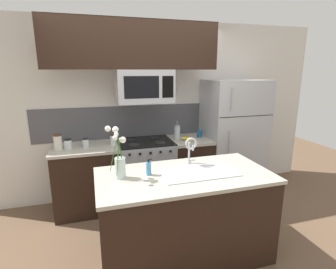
% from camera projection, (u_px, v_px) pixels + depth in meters
% --- Properties ---
extents(ground_plane, '(10.00, 10.00, 0.00)m').
position_uv_depth(ground_plane, '(163.00, 236.00, 3.08)').
color(ground_plane, brown).
extents(rear_partition, '(5.20, 0.10, 2.60)m').
position_uv_depth(rear_partition, '(159.00, 110.00, 4.05)').
color(rear_partition, silver).
rests_on(rear_partition, ground).
extents(splash_band, '(3.05, 0.01, 0.48)m').
position_uv_depth(splash_band, '(141.00, 121.00, 3.95)').
color(splash_band, '#4C4C51').
rests_on(splash_band, rear_partition).
extents(back_counter_left, '(0.89, 0.65, 0.91)m').
position_uv_depth(back_counter_left, '(88.00, 179.00, 3.59)').
color(back_counter_left, black).
rests_on(back_counter_left, ground).
extents(back_counter_right, '(0.60, 0.65, 0.91)m').
position_uv_depth(back_counter_right, '(189.00, 167.00, 4.00)').
color(back_counter_right, black).
rests_on(back_counter_right, ground).
extents(stove_range, '(0.76, 0.64, 0.93)m').
position_uv_depth(stove_range, '(146.00, 172.00, 3.81)').
color(stove_range, '#A8AAAF').
rests_on(stove_range, ground).
extents(microwave, '(0.74, 0.40, 0.43)m').
position_uv_depth(microwave, '(144.00, 86.00, 3.50)').
color(microwave, '#A8AAAF').
extents(upper_cabinet_band, '(2.19, 0.34, 0.60)m').
position_uv_depth(upper_cabinet_band, '(133.00, 45.00, 3.31)').
color(upper_cabinet_band, black).
extents(refrigerator, '(0.89, 0.74, 1.76)m').
position_uv_depth(refrigerator, '(232.00, 137.00, 4.12)').
color(refrigerator, '#A8AAAF').
rests_on(refrigerator, ground).
extents(storage_jar_tall, '(0.10, 0.10, 0.20)m').
position_uv_depth(storage_jar_tall, '(58.00, 142.00, 3.34)').
color(storage_jar_tall, silver).
rests_on(storage_jar_tall, back_counter_left).
extents(storage_jar_medium, '(0.10, 0.10, 0.13)m').
position_uv_depth(storage_jar_medium, '(68.00, 144.00, 3.38)').
color(storage_jar_medium, silver).
rests_on(storage_jar_medium, back_counter_left).
extents(storage_jar_short, '(0.09, 0.09, 0.11)m').
position_uv_depth(storage_jar_short, '(86.00, 143.00, 3.47)').
color(storage_jar_short, silver).
rests_on(storage_jar_short, back_counter_left).
extents(storage_jar_squat, '(0.09, 0.09, 0.14)m').
position_uv_depth(storage_jar_squat, '(114.00, 139.00, 3.57)').
color(storage_jar_squat, silver).
rests_on(storage_jar_squat, back_counter_left).
extents(banana_bunch, '(0.19, 0.12, 0.08)m').
position_uv_depth(banana_bunch, '(187.00, 139.00, 3.81)').
color(banana_bunch, yellow).
rests_on(banana_bunch, back_counter_right).
extents(french_press, '(0.09, 0.09, 0.27)m').
position_uv_depth(french_press, '(177.00, 132.00, 3.87)').
color(french_press, silver).
rests_on(french_press, back_counter_right).
extents(coffee_tin, '(0.08, 0.08, 0.11)m').
position_uv_depth(coffee_tin, '(199.00, 133.00, 3.97)').
color(coffee_tin, '#1E5184').
rests_on(coffee_tin, back_counter_right).
extents(island_counter, '(1.71, 0.87, 0.91)m').
position_uv_depth(island_counter, '(184.00, 215.00, 2.69)').
color(island_counter, black).
rests_on(island_counter, ground).
extents(kitchen_sink, '(0.76, 0.44, 0.16)m').
position_uv_depth(kitchen_sink, '(198.00, 178.00, 2.63)').
color(kitchen_sink, '#ADAFB5').
rests_on(kitchen_sink, island_counter).
extents(sink_faucet, '(0.14, 0.14, 0.31)m').
position_uv_depth(sink_faucet, '(191.00, 147.00, 2.77)').
color(sink_faucet, '#B7BABF').
rests_on(sink_faucet, island_counter).
extents(dish_soap_bottle, '(0.06, 0.05, 0.16)m').
position_uv_depth(dish_soap_bottle, '(149.00, 168.00, 2.53)').
color(dish_soap_bottle, '#4C93C6').
rests_on(dish_soap_bottle, island_counter).
extents(flower_vase, '(0.18, 0.18, 0.50)m').
position_uv_depth(flower_vase, '(119.00, 161.00, 2.43)').
color(flower_vase, silver).
rests_on(flower_vase, island_counter).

